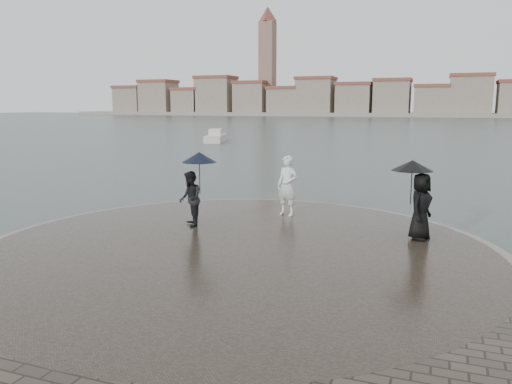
% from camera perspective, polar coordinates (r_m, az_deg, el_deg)
% --- Properties ---
extents(ground, '(400.00, 400.00, 0.00)m').
position_cam_1_polar(ground, '(9.01, -11.17, -14.13)').
color(ground, '#2B3835').
rests_on(ground, ground).
extents(kerb_ring, '(12.50, 12.50, 0.32)m').
position_cam_1_polar(kerb_ring, '(11.87, -2.23, -7.16)').
color(kerb_ring, gray).
rests_on(kerb_ring, ground).
extents(quay_tip, '(11.90, 11.90, 0.36)m').
position_cam_1_polar(quay_tip, '(11.87, -2.23, -7.06)').
color(quay_tip, '#2D261E').
rests_on(quay_tip, ground).
extents(statue, '(0.74, 0.58, 1.80)m').
position_cam_1_polar(statue, '(14.96, 3.60, 0.73)').
color(statue, white).
rests_on(statue, quay_tip).
extents(visitor_left, '(1.18, 1.05, 2.04)m').
position_cam_1_polar(visitor_left, '(13.65, -7.24, 0.57)').
color(visitor_left, black).
rests_on(visitor_left, quay_tip).
extents(visitor_right, '(1.14, 1.08, 1.95)m').
position_cam_1_polar(visitor_right, '(12.86, 18.05, -0.31)').
color(visitor_right, black).
rests_on(visitor_right, quay_tip).
extents(far_skyline, '(260.00, 20.00, 37.00)m').
position_cam_1_polar(far_skyline, '(168.01, 17.27, 10.13)').
color(far_skyline, gray).
rests_on(far_skyline, ground).
extents(boats, '(42.21, 5.73, 1.50)m').
position_cam_1_polar(boats, '(45.88, 17.37, 5.37)').
color(boats, silver).
rests_on(boats, ground).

